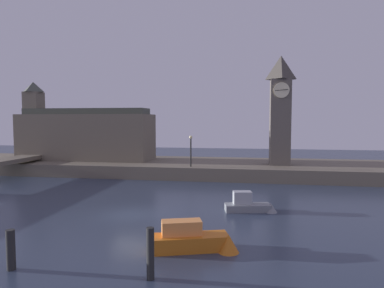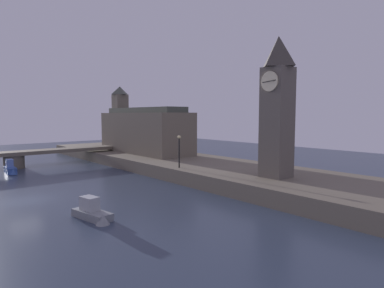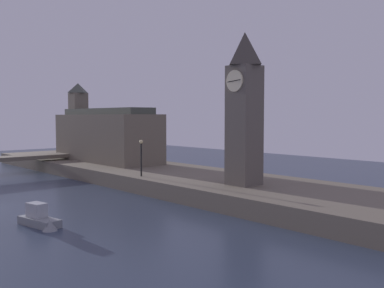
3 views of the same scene
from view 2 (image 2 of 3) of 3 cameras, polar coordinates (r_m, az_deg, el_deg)
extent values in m
plane|color=#2D384C|center=(31.92, -26.77, -8.70)|extent=(120.00, 120.00, 0.00)
cube|color=#6B6051|center=(41.07, 1.50, -4.11)|extent=(70.00, 12.00, 1.50)
cube|color=#5B544C|center=(31.53, 14.38, 3.53)|extent=(2.34, 2.34, 10.08)
cylinder|color=beige|center=(30.67, 13.18, 10.45)|extent=(1.78, 0.12, 1.78)
cube|color=black|center=(30.62, 13.10, 10.46)|extent=(1.42, 0.04, 0.17)
pyramid|color=#403A35|center=(32.03, 14.64, 15.11)|extent=(2.58, 2.58, 2.79)
cube|color=#6B6051|center=(51.53, -8.10, 1.94)|extent=(17.64, 5.97, 6.07)
cube|color=#6B6051|center=(58.20, -12.19, 3.76)|extent=(2.11, 2.11, 9.18)
pyramid|color=#474C42|center=(58.33, -12.29, 8.96)|extent=(2.32, 2.32, 1.38)
cube|color=#42473D|center=(51.46, -8.15, 5.77)|extent=(16.76, 3.58, 0.80)
cube|color=#6B6051|center=(51.68, -26.14, -1.30)|extent=(2.92, 33.26, 0.50)
cylinder|color=#6B6051|center=(51.37, -28.25, -2.71)|extent=(2.63, 2.63, 1.78)
cylinder|color=black|center=(36.29, -2.23, -1.58)|extent=(0.16, 0.16, 3.20)
sphere|color=#F2E099|center=(36.13, -2.23, 1.22)|extent=(0.36, 0.36, 0.36)
cube|color=#2D4C93|center=(47.24, -28.74, -3.97)|extent=(3.12, 1.20, 0.78)
cube|color=#5B7AC1|center=(47.48, -28.87, -2.87)|extent=(1.33, 0.80, 0.96)
cone|color=#2D4C93|center=(45.74, -28.36, -4.18)|extent=(0.99, 0.99, 0.77)
cube|color=gray|center=(24.86, -16.78, -11.57)|extent=(3.53, 1.85, 0.54)
cube|color=#A8ADB2|center=(25.01, -17.19, -9.70)|extent=(1.49, 1.10, 0.95)
cone|color=gray|center=(23.38, -15.10, -12.53)|extent=(1.29, 1.29, 0.84)
camera|label=1|loc=(27.34, -76.87, 0.12)|focal=32.24mm
camera|label=3|loc=(6.68, 158.42, -4.61)|focal=40.78mm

